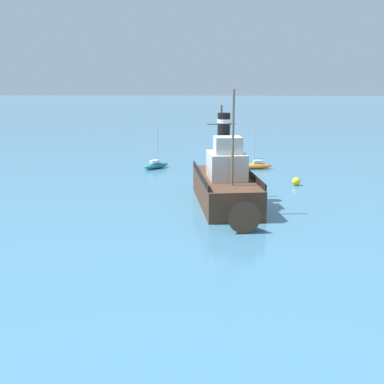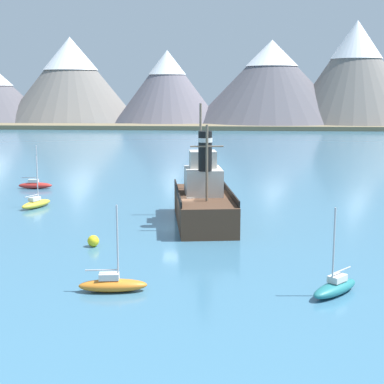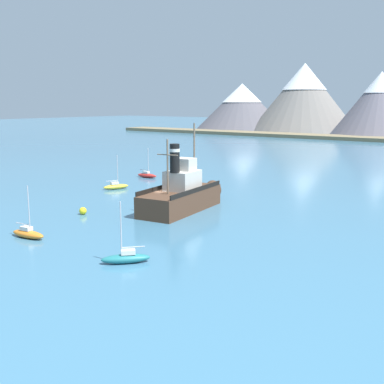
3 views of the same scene
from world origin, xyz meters
The scene contains 9 objects.
ground_plane centered at (0.00, 0.00, 0.00)m, with size 600.00×600.00×0.00m, color teal.
mountain_ridge centered at (-2.51, 145.32, 13.78)m, with size 197.17×59.11×31.72m.
shoreline_strip centered at (0.00, 121.45, 0.60)m, with size 240.00×12.00×1.20m, color #7A6B4C.
old_tugboat centered at (1.85, 2.36, 1.83)m, with size 6.03×14.73×9.90m.
sailboat_red centered at (-18.03, 17.92, 0.43)m, with size 3.87×1.37×4.90m.
sailboat_yellow centered at (-14.28, 7.19, 0.43)m, with size 2.45×3.93×4.90m.
sailboat_teal centered at (10.01, -15.20, 0.43)m, with size 3.34×3.58×4.90m.
sailboat_orange centered at (-2.23, -15.58, 0.43)m, with size 3.91×1.57×4.90m.
mooring_buoy centered at (-5.54, -6.29, 0.41)m, with size 0.83×0.83×0.83m, color yellow.
Camera 2 is at (4.36, -46.40, 11.05)m, focal length 55.00 mm.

